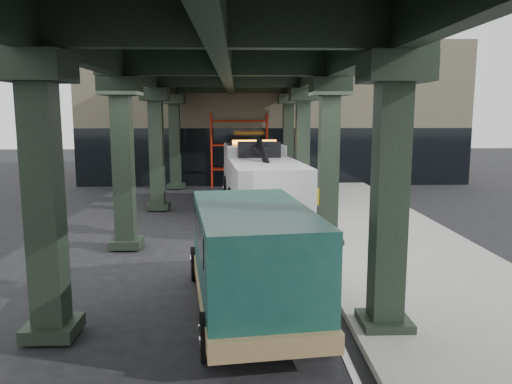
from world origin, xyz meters
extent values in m
plane|color=black|center=(0.00, 0.00, 0.00)|extent=(90.00, 90.00, 0.00)
cube|color=gray|center=(4.50, 2.00, 0.07)|extent=(5.00, 40.00, 0.15)
cube|color=silver|center=(1.70, 2.00, 0.01)|extent=(0.12, 38.00, 0.01)
cube|color=black|center=(2.60, -4.00, 2.50)|extent=(0.55, 0.55, 5.00)
cube|color=black|center=(2.60, -4.00, 4.75)|extent=(1.10, 1.10, 0.50)
cube|color=black|center=(2.60, -4.00, 0.18)|extent=(0.90, 0.90, 0.24)
cube|color=black|center=(2.60, 2.00, 2.50)|extent=(0.55, 0.55, 5.00)
cube|color=black|center=(2.60, 2.00, 4.75)|extent=(1.10, 1.10, 0.50)
cube|color=black|center=(2.60, 2.00, 0.18)|extent=(0.90, 0.90, 0.24)
cube|color=black|center=(2.60, 8.00, 2.50)|extent=(0.55, 0.55, 5.00)
cube|color=black|center=(2.60, 8.00, 4.75)|extent=(1.10, 1.10, 0.50)
cube|color=black|center=(2.60, 8.00, 0.18)|extent=(0.90, 0.90, 0.24)
cube|color=black|center=(2.60, 14.00, 2.50)|extent=(0.55, 0.55, 5.00)
cube|color=black|center=(2.60, 14.00, 4.75)|extent=(1.10, 1.10, 0.50)
cube|color=black|center=(2.60, 14.00, 0.18)|extent=(0.90, 0.90, 0.24)
cube|color=black|center=(-3.40, -4.00, 2.50)|extent=(0.55, 0.55, 5.00)
cube|color=black|center=(-3.40, -4.00, 4.75)|extent=(1.10, 1.10, 0.50)
cube|color=black|center=(-3.40, -4.00, 0.18)|extent=(0.90, 0.90, 0.24)
cube|color=black|center=(-3.40, 2.00, 2.50)|extent=(0.55, 0.55, 5.00)
cube|color=black|center=(-3.40, 2.00, 4.75)|extent=(1.10, 1.10, 0.50)
cube|color=black|center=(-3.40, 2.00, 0.18)|extent=(0.90, 0.90, 0.24)
cube|color=black|center=(-3.40, 8.00, 2.50)|extent=(0.55, 0.55, 5.00)
cube|color=black|center=(-3.40, 8.00, 4.75)|extent=(1.10, 1.10, 0.50)
cube|color=black|center=(-3.40, 8.00, 0.18)|extent=(0.90, 0.90, 0.24)
cube|color=black|center=(-3.40, 14.00, 2.50)|extent=(0.55, 0.55, 5.00)
cube|color=black|center=(-3.40, 14.00, 4.75)|extent=(1.10, 1.10, 0.50)
cube|color=black|center=(-3.40, 14.00, 0.18)|extent=(0.90, 0.90, 0.24)
cube|color=black|center=(2.60, 2.00, 5.55)|extent=(0.35, 32.00, 1.10)
cube|color=black|center=(-3.40, 2.00, 5.55)|extent=(0.35, 32.00, 1.10)
cube|color=black|center=(-0.40, 2.00, 5.55)|extent=(0.35, 32.00, 1.10)
cube|color=black|center=(-0.40, 2.00, 6.25)|extent=(7.40, 32.00, 0.30)
cube|color=#C6B793|center=(2.00, 20.00, 4.00)|extent=(22.00, 10.00, 8.00)
cylinder|color=#B6200E|center=(-1.50, 14.90, 2.00)|extent=(0.08, 0.08, 4.00)
cylinder|color=#B6200E|center=(-1.50, 14.10, 2.00)|extent=(0.08, 0.08, 4.00)
cylinder|color=#B6200E|center=(1.50, 14.90, 2.00)|extent=(0.08, 0.08, 4.00)
cylinder|color=#B6200E|center=(1.50, 14.10, 2.00)|extent=(0.08, 0.08, 4.00)
cylinder|color=#B6200E|center=(0.00, 14.90, 1.00)|extent=(3.00, 0.08, 0.08)
cylinder|color=#B6200E|center=(0.00, 14.90, 2.30)|extent=(3.00, 0.08, 0.08)
cylinder|color=#B6200E|center=(0.00, 14.90, 3.60)|extent=(3.00, 0.08, 0.08)
cube|color=black|center=(0.88, 7.00, 0.75)|extent=(1.76, 8.12, 0.27)
cube|color=silver|center=(0.64, 9.73, 1.67)|extent=(2.74, 2.79, 1.93)
cube|color=silver|center=(0.54, 10.86, 1.13)|extent=(2.58, 0.97, 0.97)
cube|color=black|center=(0.62, 10.00, 2.20)|extent=(2.48, 1.59, 0.91)
cube|color=silver|center=(0.98, 5.77, 1.45)|extent=(3.03, 5.58, 1.50)
cube|color=orange|center=(0.66, 9.52, 2.74)|extent=(1.95, 0.47, 0.17)
cube|color=black|center=(0.80, 7.91, 2.53)|extent=(1.77, 0.79, 0.64)
cylinder|color=black|center=(0.96, 5.98, 2.26)|extent=(0.58, 3.77, 1.44)
cube|color=black|center=(1.22, 3.04, 0.38)|extent=(0.45, 1.53, 0.19)
cube|color=black|center=(1.28, 2.29, 0.32)|extent=(1.74, 0.41, 0.19)
cylinder|color=black|center=(-0.56, 9.95, 0.59)|extent=(0.48, 1.21, 1.18)
cylinder|color=silver|center=(-0.56, 9.95, 0.59)|extent=(0.47, 0.68, 0.65)
cylinder|color=black|center=(1.79, 10.15, 0.59)|extent=(0.48, 1.21, 1.18)
cylinder|color=silver|center=(1.79, 10.15, 0.59)|extent=(0.47, 0.68, 0.65)
cylinder|color=black|center=(-0.26, 6.42, 0.59)|extent=(0.48, 1.21, 1.18)
cylinder|color=silver|center=(-0.26, 6.42, 0.59)|extent=(0.47, 0.68, 0.65)
cylinder|color=black|center=(2.10, 6.62, 0.59)|extent=(0.48, 1.21, 1.18)
cylinder|color=silver|center=(2.10, 6.62, 0.59)|extent=(0.47, 0.68, 0.65)
cylinder|color=black|center=(-0.14, 5.02, 0.59)|extent=(0.48, 1.21, 1.18)
cylinder|color=silver|center=(-0.14, 5.02, 0.59)|extent=(0.47, 0.68, 0.65)
cylinder|color=black|center=(2.21, 5.23, 0.59)|extent=(0.48, 1.21, 1.18)
cylinder|color=silver|center=(2.21, 5.23, 0.59)|extent=(0.47, 0.68, 0.65)
cube|color=#113E36|center=(-0.12, -0.74, 0.92)|extent=(2.10, 1.31, 0.87)
cube|color=#113E36|center=(0.21, -3.38, 1.30)|extent=(2.56, 4.57, 1.88)
cube|color=#977B4C|center=(0.16, -2.99, 0.53)|extent=(2.74, 5.63, 0.34)
cube|color=black|center=(-0.08, -1.12, 1.69)|extent=(1.92, 0.65, 0.80)
cube|color=black|center=(0.18, -3.09, 1.79)|extent=(2.48, 3.71, 0.53)
cube|color=silver|center=(-0.19, -0.23, 0.53)|extent=(1.93, 0.36, 0.29)
cylinder|color=black|center=(-1.08, -0.91, 0.41)|extent=(0.37, 0.84, 0.81)
cylinder|color=silver|center=(-1.08, -0.91, 0.41)|extent=(0.36, 0.48, 0.45)
cylinder|color=black|center=(0.84, -0.67, 0.41)|extent=(0.37, 0.84, 0.81)
cylinder|color=silver|center=(0.84, -0.67, 0.41)|extent=(0.36, 0.48, 0.45)
cylinder|color=black|center=(-0.56, -4.93, 0.41)|extent=(0.37, 0.84, 0.81)
cylinder|color=silver|center=(-0.56, -4.93, 0.41)|extent=(0.36, 0.48, 0.45)
cylinder|color=black|center=(1.35, -4.69, 0.41)|extent=(0.37, 0.84, 0.81)
cylinder|color=silver|center=(1.35, -4.69, 0.41)|extent=(0.36, 0.48, 0.45)
camera|label=1|loc=(-0.06, -12.57, 3.98)|focal=35.00mm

